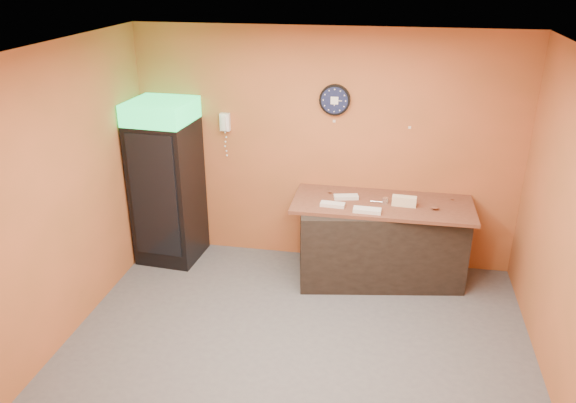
# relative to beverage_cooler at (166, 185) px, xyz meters

# --- Properties ---
(floor) EXTENTS (4.50, 4.50, 0.00)m
(floor) POSITION_rel_beverage_cooler_xyz_m (1.85, -1.61, -0.97)
(floor) COLOR #47474C
(floor) RESTS_ON ground
(back_wall) EXTENTS (4.50, 0.02, 2.80)m
(back_wall) POSITION_rel_beverage_cooler_xyz_m (1.85, 0.39, 0.43)
(back_wall) COLOR #BD5F35
(back_wall) RESTS_ON floor
(left_wall) EXTENTS (0.02, 4.00, 2.80)m
(left_wall) POSITION_rel_beverage_cooler_xyz_m (-0.40, -1.61, 0.43)
(left_wall) COLOR #BD5F35
(left_wall) RESTS_ON floor
(ceiling) EXTENTS (4.50, 4.00, 0.02)m
(ceiling) POSITION_rel_beverage_cooler_xyz_m (1.85, -1.61, 1.83)
(ceiling) COLOR white
(ceiling) RESTS_ON back_wall
(beverage_cooler) EXTENTS (0.74, 0.75, 1.98)m
(beverage_cooler) POSITION_rel_beverage_cooler_xyz_m (0.00, 0.00, 0.00)
(beverage_cooler) COLOR black
(beverage_cooler) RESTS_ON floor
(prep_counter) EXTENTS (1.94, 1.11, 0.91)m
(prep_counter) POSITION_rel_beverage_cooler_xyz_m (2.56, -0.01, -0.51)
(prep_counter) COLOR black
(prep_counter) RESTS_ON floor
(wall_clock) EXTENTS (0.35, 0.06, 0.35)m
(wall_clock) POSITION_rel_beverage_cooler_xyz_m (1.95, 0.37, 1.03)
(wall_clock) COLOR black
(wall_clock) RESTS_ON back_wall
(wall_phone) EXTENTS (0.11, 0.10, 0.21)m
(wall_phone) POSITION_rel_beverage_cooler_xyz_m (0.66, 0.34, 0.72)
(wall_phone) COLOR white
(wall_phone) RESTS_ON back_wall
(butcher_paper) EXTENTS (2.01, 0.84, 0.04)m
(butcher_paper) POSITION_rel_beverage_cooler_xyz_m (2.56, -0.01, -0.04)
(butcher_paper) COLOR brown
(butcher_paper) RESTS_ON prep_counter
(sub_roll_stack) EXTENTS (0.27, 0.11, 0.11)m
(sub_roll_stack) POSITION_rel_beverage_cooler_xyz_m (2.79, -0.06, 0.04)
(sub_roll_stack) COLOR #F2E6BC
(sub_roll_stack) RESTS_ON butcher_paper
(wrapped_sandwich_left) EXTENTS (0.27, 0.12, 0.04)m
(wrapped_sandwich_left) POSITION_rel_beverage_cooler_xyz_m (2.02, -0.21, 0.00)
(wrapped_sandwich_left) COLOR silver
(wrapped_sandwich_left) RESTS_ON butcher_paper
(wrapped_sandwich_mid) EXTENTS (0.30, 0.13, 0.04)m
(wrapped_sandwich_mid) POSITION_rel_beverage_cooler_xyz_m (2.40, -0.30, 0.01)
(wrapped_sandwich_mid) COLOR silver
(wrapped_sandwich_mid) RESTS_ON butcher_paper
(wrapped_sandwich_right) EXTENTS (0.29, 0.17, 0.04)m
(wrapped_sandwich_right) POSITION_rel_beverage_cooler_xyz_m (2.15, 0.03, 0.00)
(wrapped_sandwich_right) COLOR silver
(wrapped_sandwich_right) RESTS_ON butcher_paper
(kitchen_tool) EXTENTS (0.07, 0.07, 0.07)m
(kitchen_tool) POSITION_rel_beverage_cooler_xyz_m (2.59, -0.03, 0.02)
(kitchen_tool) COLOR silver
(kitchen_tool) RESTS_ON butcher_paper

